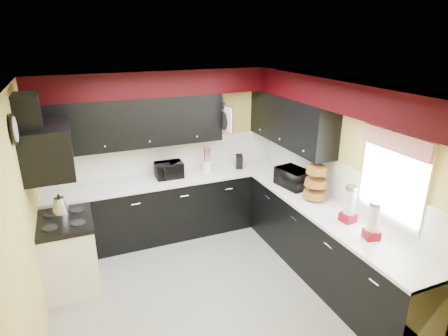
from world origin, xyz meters
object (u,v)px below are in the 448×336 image
object	(u,v)px
kettle	(60,205)
knife_block	(239,162)
utensil_crock	(207,166)
microwave	(293,178)
toaster_oven	(169,170)

from	to	relation	value
kettle	knife_block	bearing A→B (deg)	11.04
utensil_crock	knife_block	distance (m)	0.52
utensil_crock	knife_block	world-z (taller)	knife_block
microwave	utensil_crock	xyz separation A→B (m)	(-0.91, 1.02, -0.05)
knife_block	utensil_crock	bearing A→B (deg)	-168.78
utensil_crock	knife_block	xyz separation A→B (m)	(0.52, -0.07, 0.03)
toaster_oven	microwave	size ratio (longest dim) A/B	0.85
knife_block	microwave	bearing A→B (deg)	-48.41
toaster_oven	kettle	world-z (taller)	toaster_oven
microwave	knife_block	size ratio (longest dim) A/B	2.08
toaster_oven	microwave	xyz separation A→B (m)	(1.51, -1.00, 0.01)
kettle	microwave	bearing A→B (deg)	-8.17
toaster_oven	knife_block	xyz separation A→B (m)	(1.12, -0.06, -0.00)
knife_block	kettle	size ratio (longest dim) A/B	1.06
microwave	utensil_crock	bearing A→B (deg)	31.13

